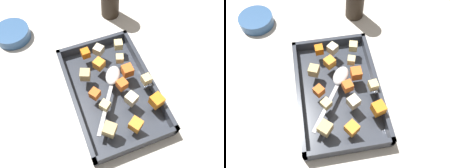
% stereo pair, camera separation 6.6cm
% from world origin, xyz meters
% --- Properties ---
extents(ground_plane, '(4.00, 4.00, 0.00)m').
position_xyz_m(ground_plane, '(0.00, 0.00, 0.00)').
color(ground_plane, beige).
extents(baking_dish, '(0.37, 0.24, 0.05)m').
position_xyz_m(baking_dish, '(0.01, -0.01, 0.01)').
color(baking_dish, '#333842').
rests_on(baking_dish, ground_plane).
extents(carrot_chunk_back_center, '(0.03, 0.03, 0.03)m').
position_xyz_m(carrot_chunk_back_center, '(-0.01, 0.04, 0.06)').
color(carrot_chunk_back_center, orange).
rests_on(carrot_chunk_back_center, baking_dish).
extents(carrot_chunk_near_spoon, '(0.03, 0.03, 0.02)m').
position_xyz_m(carrot_chunk_near_spoon, '(0.03, -0.07, 0.06)').
color(carrot_chunk_near_spoon, orange).
rests_on(carrot_chunk_near_spoon, baking_dish).
extents(carrot_chunk_mid_right, '(0.03, 0.03, 0.02)m').
position_xyz_m(carrot_chunk_mid_right, '(-0.11, -0.05, 0.06)').
color(carrot_chunk_mid_right, orange).
rests_on(carrot_chunk_mid_right, baking_dish).
extents(carrot_chunk_far_right, '(0.03, 0.03, 0.03)m').
position_xyz_m(carrot_chunk_far_right, '(0.03, 0.01, 0.06)').
color(carrot_chunk_far_right, orange).
rests_on(carrot_chunk_far_right, baking_dish).
extents(carrot_chunk_near_right, '(0.04, 0.04, 0.03)m').
position_xyz_m(carrot_chunk_near_right, '(0.11, 0.08, 0.07)').
color(carrot_chunk_near_right, orange).
rests_on(carrot_chunk_near_right, baking_dish).
extents(carrot_chunk_far_left, '(0.04, 0.04, 0.03)m').
position_xyz_m(carrot_chunk_far_left, '(-0.06, -0.02, 0.06)').
color(carrot_chunk_far_left, orange).
rests_on(carrot_chunk_far_left, baking_dish).
extents(carrot_chunk_corner_ne, '(0.04, 0.04, 0.03)m').
position_xyz_m(carrot_chunk_corner_ne, '(0.15, -0.00, 0.06)').
color(carrot_chunk_corner_ne, orange).
rests_on(carrot_chunk_corner_ne, baking_dish).
extents(potato_chunk_rim_edge, '(0.03, 0.03, 0.02)m').
position_xyz_m(potato_chunk_rim_edge, '(-0.11, 0.06, 0.06)').
color(potato_chunk_rim_edge, '#E0CC89').
rests_on(potato_chunk_rim_edge, baking_dish).
extents(potato_chunk_center, '(0.04, 0.04, 0.03)m').
position_xyz_m(potato_chunk_center, '(-0.04, -0.07, 0.06)').
color(potato_chunk_center, tan).
rests_on(potato_chunk_center, baking_dish).
extents(potato_chunk_corner_se, '(0.04, 0.04, 0.03)m').
position_xyz_m(potato_chunk_corner_se, '(-0.11, -0.01, 0.06)').
color(potato_chunk_corner_se, beige).
rests_on(potato_chunk_corner_se, baking_dish).
extents(potato_chunk_under_handle, '(0.03, 0.03, 0.02)m').
position_xyz_m(potato_chunk_under_handle, '(0.04, 0.08, 0.06)').
color(potato_chunk_under_handle, '#E0CC89').
rests_on(potato_chunk_under_handle, baking_dish).
extents(potato_chunk_front_center, '(0.03, 0.03, 0.02)m').
position_xyz_m(potato_chunk_front_center, '(0.07, -0.05, 0.06)').
color(potato_chunk_front_center, '#E0CC89').
rests_on(potato_chunk_front_center, baking_dish).
extents(potato_chunk_corner_sw, '(0.03, 0.03, 0.02)m').
position_xyz_m(potato_chunk_corner_sw, '(-0.06, 0.04, 0.06)').
color(potato_chunk_corner_sw, '#E0CC89').
rests_on(potato_chunk_corner_sw, baking_dish).
extents(potato_chunk_near_left, '(0.04, 0.04, 0.03)m').
position_xyz_m(potato_chunk_near_left, '(0.14, -0.07, 0.06)').
color(potato_chunk_near_left, tan).
rests_on(potato_chunk_near_left, baking_dish).
extents(potato_chunk_heap_side, '(0.04, 0.04, 0.03)m').
position_xyz_m(potato_chunk_heap_side, '(0.08, 0.02, 0.06)').
color(potato_chunk_heap_side, beige).
rests_on(potato_chunk_heap_side, baking_dish).
extents(serving_spoon, '(0.19, 0.14, 0.02)m').
position_xyz_m(serving_spoon, '(-0.00, -0.00, 0.06)').
color(serving_spoon, silver).
rests_on(serving_spoon, baking_dish).
extents(small_prep_bowl, '(0.12, 0.12, 0.04)m').
position_xyz_m(small_prep_bowl, '(-0.32, -0.25, 0.02)').
color(small_prep_bowl, '#33598C').
rests_on(small_prep_bowl, ground_plane).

